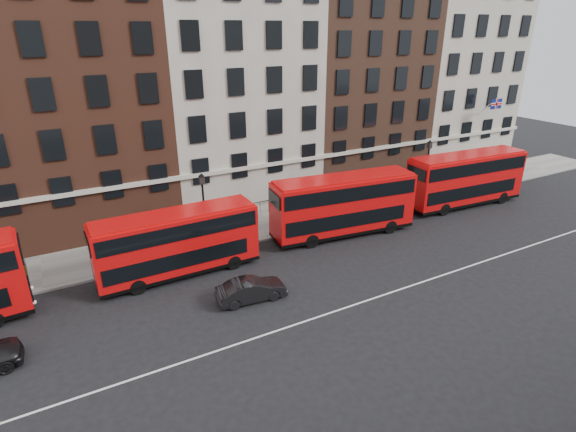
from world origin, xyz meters
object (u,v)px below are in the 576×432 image
bus_d (465,178)px  traffic_light (512,158)px  bus_b (177,242)px  bus_c (343,204)px  car_front (251,290)px

bus_d → traffic_light: 9.79m
bus_b → bus_d: bearing=-0.8°
bus_c → car_front: 11.01m
bus_c → bus_b: bearing=-173.4°
bus_d → car_front: size_ratio=2.80×
bus_b → bus_d: bus_d is taller
bus_b → bus_c: bearing=-0.8°
car_front → traffic_light: 32.94m
bus_b → traffic_light: (34.87, 2.50, 0.18)m
bus_c → traffic_light: bearing=12.9°
traffic_light → bus_c: bearing=-173.6°
traffic_light → bus_b: bearing=-175.9°
car_front → bus_c: bearing=-58.0°
bus_c → bus_d: bus_d is taller
bus_c → traffic_light: (22.36, 2.49, -0.02)m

